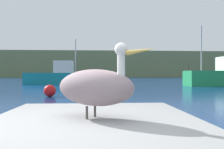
# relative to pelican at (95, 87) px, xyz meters

# --- Properties ---
(hillside_backdrop) EXTENTS (140.00, 10.66, 9.24)m
(hillside_backdrop) POSITION_rel_pelican_xyz_m (-0.41, 79.44, 3.64)
(hillside_backdrop) COLOR #6B7A51
(hillside_backdrop) RESTS_ON ground
(pier_dock) EXTENTS (2.59, 2.95, 0.59)m
(pier_dock) POSITION_rel_pelican_xyz_m (-0.01, 0.01, -0.69)
(pier_dock) COLOR #969696
(pier_dock) RESTS_ON ground
(pelican) EXTENTS (1.25, 1.00, 0.91)m
(pelican) POSITION_rel_pelican_xyz_m (0.00, 0.00, 0.00)
(pelican) COLOR gray
(pelican) RESTS_ON pier_dock
(fishing_boat_teal) EXTENTS (6.98, 2.22, 5.04)m
(fishing_boat_teal) POSITION_rel_pelican_xyz_m (-4.51, 22.84, -0.06)
(fishing_boat_teal) COLOR teal
(fishing_boat_teal) RESTS_ON ground
(fishing_boat_green) EXTENTS (7.16, 2.29, 5.79)m
(fishing_boat_green) POSITION_rel_pelican_xyz_m (12.06, 18.29, -0.01)
(fishing_boat_green) COLOR #1E8C4C
(fishing_boat_green) RESTS_ON ground
(mooring_buoy) EXTENTS (0.60, 0.60, 0.60)m
(mooring_buoy) POSITION_rel_pelican_xyz_m (-2.43, 8.72, -0.68)
(mooring_buoy) COLOR red
(mooring_buoy) RESTS_ON ground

